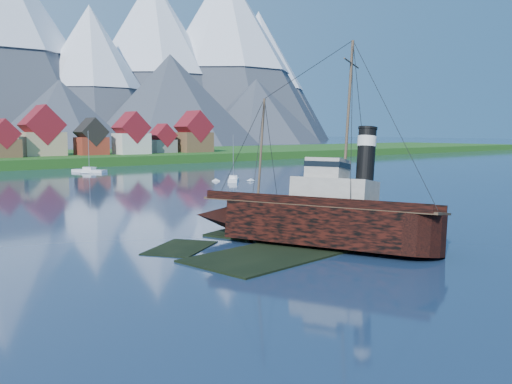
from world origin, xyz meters
TOP-DOWN VIEW (x-y plane):
  - ground at (0.00, 0.00)m, footprint 1400.00×1400.00m
  - shoal at (1.78, 2.15)m, footprint 31.71×21.24m
  - tugboat_wreck at (2.68, -0.27)m, footprint 6.45×27.78m
  - sailboat_d at (39.14, 62.99)m, footprint 6.78×7.59m
  - sailboat_e at (24.31, 110.97)m, footprint 7.26×10.36m

SIDE VIEW (x-z plane):
  - shoal at x=1.78m, z-range -0.92..0.22m
  - ground at x=0.00m, z-range 0.00..0.00m
  - sailboat_d at x=39.14m, z-range -5.32..5.83m
  - sailboat_e at x=24.31m, z-range -5.76..6.29m
  - tugboat_wreck at x=2.68m, z-range -8.23..13.78m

